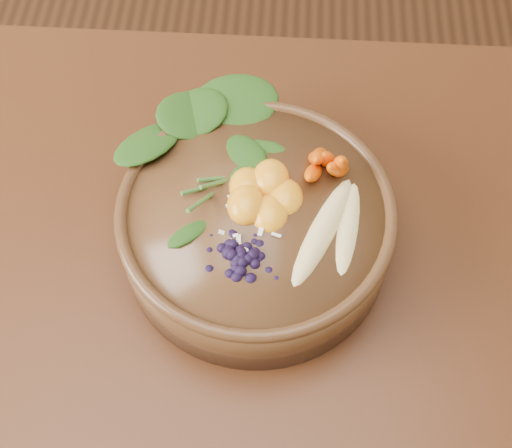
{
  "coord_description": "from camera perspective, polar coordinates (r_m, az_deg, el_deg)",
  "views": [
    {
      "loc": [
        0.27,
        -0.3,
        1.47
      ],
      "look_at": [
        0.25,
        0.11,
        0.8
      ],
      "focal_mm": 50.0,
      "sensor_mm": 36.0,
      "label": 1
    }
  ],
  "objects": [
    {
      "name": "coconut_flakes",
      "position": [
        0.75,
        -0.38,
        0.06
      ],
      "size": [
        0.11,
        0.1,
        0.01
      ],
      "primitive_type": null,
      "rotation": [
        0.0,
        0.0,
        -0.28
      ],
      "color": "white",
      "rests_on": "stoneware_bowl"
    },
    {
      "name": "banana_halves",
      "position": [
        0.74,
        6.47,
        0.16
      ],
      "size": [
        0.09,
        0.16,
        0.03
      ],
      "rotation": [
        0.0,
        0.0,
        -0.28
      ],
      "color": "#E0CC84",
      "rests_on": "stoneware_bowl"
    },
    {
      "name": "stoneware_bowl",
      "position": [
        0.8,
        0.0,
        -0.37
      ],
      "size": [
        0.37,
        0.37,
        0.08
      ],
      "primitive_type": "cylinder",
      "rotation": [
        0.0,
        0.0,
        -0.28
      ],
      "color": "#4F3017",
      "rests_on": "dining_table"
    },
    {
      "name": "dining_table",
      "position": [
        0.91,
        -16.42,
        -9.63
      ],
      "size": [
        1.6,
        0.9,
        0.75
      ],
      "color": "#331C0C",
      "rests_on": "ground"
    },
    {
      "name": "blueberry_pile",
      "position": [
        0.71,
        -1.44,
        -1.96
      ],
      "size": [
        0.16,
        0.14,
        0.04
      ],
      "primitive_type": null,
      "rotation": [
        0.0,
        0.0,
        -0.28
      ],
      "color": "black",
      "rests_on": "stoneware_bowl"
    },
    {
      "name": "carrot_cluster",
      "position": [
        0.77,
        5.9,
        6.58
      ],
      "size": [
        0.08,
        0.08,
        0.08
      ],
      "primitive_type": null,
      "rotation": [
        0.0,
        0.0,
        -0.28
      ],
      "color": "#FC5F00",
      "rests_on": "stoneware_bowl"
    },
    {
      "name": "kale_heap",
      "position": [
        0.79,
        -1.71,
        6.69
      ],
      "size": [
        0.24,
        0.23,
        0.05
      ],
      "primitive_type": null,
      "rotation": [
        0.0,
        0.0,
        -0.28
      ],
      "color": "#264F16",
      "rests_on": "stoneware_bowl"
    },
    {
      "name": "mandarin_cluster",
      "position": [
        0.76,
        0.62,
        2.96
      ],
      "size": [
        0.11,
        0.12,
        0.03
      ],
      "primitive_type": null,
      "rotation": [
        0.0,
        0.0,
        -0.28
      ],
      "color": "orange",
      "rests_on": "stoneware_bowl"
    }
  ]
}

